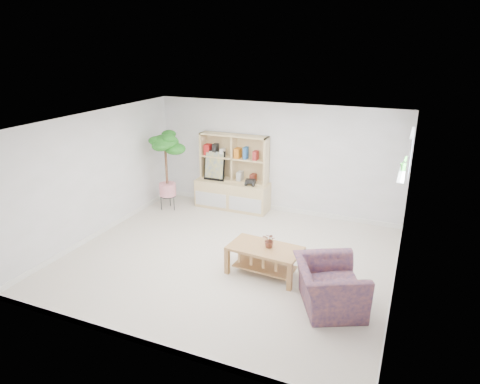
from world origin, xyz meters
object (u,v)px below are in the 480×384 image
at_px(coffee_table, 265,260).
at_px(armchair, 329,283).
at_px(storage_unit, 232,173).
at_px(floor_tree, 167,171).

relative_size(coffee_table, armchair, 1.13).
distance_m(storage_unit, armchair, 4.15).
relative_size(floor_tree, armchair, 1.73).
bearing_deg(storage_unit, armchair, -46.68).
relative_size(coffee_table, floor_tree, 0.65).
distance_m(storage_unit, coffee_table, 3.05).
distance_m(coffee_table, armchair, 1.27).
bearing_deg(coffee_table, storage_unit, 128.67).
xyz_separation_m(storage_unit, floor_tree, (-1.31, -0.63, 0.05)).
bearing_deg(storage_unit, coffee_table, -55.97).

